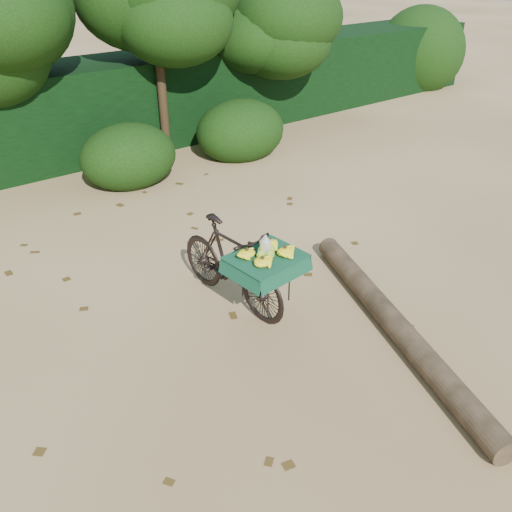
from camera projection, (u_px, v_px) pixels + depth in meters
ground at (180, 326)px, 6.28m from camera, size 80.00×80.00×0.00m
vendor_bicycle at (232, 264)px, 6.42m from camera, size 0.83×1.87×1.09m
fallen_log at (395, 324)px, 6.10m from camera, size 1.57×3.62×0.27m
hedge_backdrop at (5, 124)px, 10.15m from camera, size 26.00×1.80×1.80m
bush_clumps at (75, 172)px, 9.27m from camera, size 8.80×1.70×0.90m
leaf_litter at (154, 300)px, 6.73m from camera, size 7.00×7.30×0.01m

